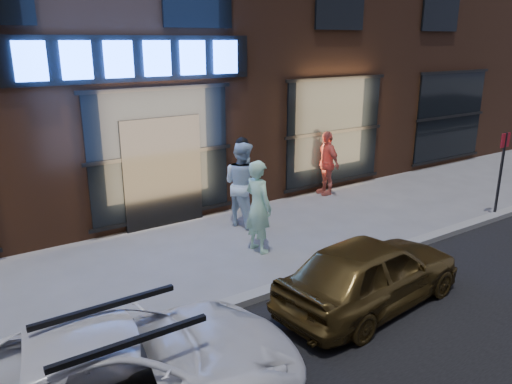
# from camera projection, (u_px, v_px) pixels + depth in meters

# --- Properties ---
(ground) EXTENTS (90.00, 90.00, 0.00)m
(ground) POSITION_uv_depth(u_px,v_px,m) (266.00, 296.00, 8.06)
(ground) COLOR slate
(ground) RESTS_ON ground
(curb) EXTENTS (60.00, 0.25, 0.12)m
(curb) POSITION_uv_depth(u_px,v_px,m) (266.00, 292.00, 8.04)
(curb) COLOR gray
(curb) RESTS_ON ground
(man_bowtie) EXTENTS (0.50, 0.71, 1.82)m
(man_bowtie) POSITION_uv_depth(u_px,v_px,m) (258.00, 206.00, 9.53)
(man_bowtie) COLOR #C0FDD0
(man_bowtie) RESTS_ON ground
(man_cap) EXTENTS (0.93, 1.07, 1.89)m
(man_cap) POSITION_uv_depth(u_px,v_px,m) (242.00, 184.00, 10.89)
(man_cap) COLOR white
(man_cap) RESTS_ON ground
(passerby) EXTENTS (0.51, 1.03, 1.69)m
(passerby) POSITION_uv_depth(u_px,v_px,m) (326.00, 163.00, 13.17)
(passerby) COLOR #C76151
(passerby) RESTS_ON ground
(white_suv) EXTENTS (4.31, 2.57, 1.12)m
(white_suv) POSITION_uv_depth(u_px,v_px,m) (122.00, 373.00, 5.30)
(white_suv) COLOR white
(white_suv) RESTS_ON ground
(gold_sedan) EXTENTS (3.46, 1.69, 1.14)m
(gold_sedan) POSITION_uv_depth(u_px,v_px,m) (371.00, 272.00, 7.60)
(gold_sedan) COLOR brown
(gold_sedan) RESTS_ON ground
(sign_post) EXTENTS (0.32, 0.06, 1.99)m
(sign_post) POSITION_uv_depth(u_px,v_px,m) (501.00, 167.00, 11.31)
(sign_post) COLOR #262628
(sign_post) RESTS_ON ground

